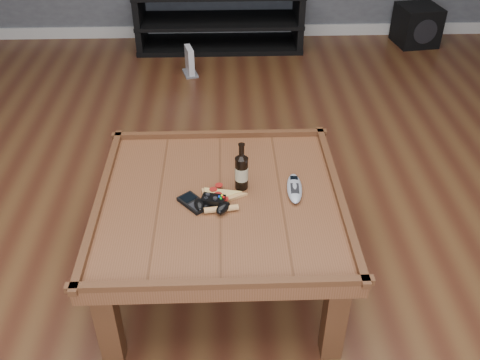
{
  "coord_description": "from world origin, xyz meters",
  "views": [
    {
      "loc": [
        0.02,
        -1.73,
        1.78
      ],
      "look_at": [
        0.08,
        0.03,
        0.52
      ],
      "focal_mm": 40.0,
      "sensor_mm": 36.0,
      "label": 1
    }
  ],
  "objects_px": {
    "game_controller": "(212,204)",
    "pizza_slice": "(219,198)",
    "coffee_table": "(221,209)",
    "smartphone": "(193,203)",
    "remote_control": "(294,188)",
    "beer_bottle": "(241,170)",
    "media_console": "(220,19)",
    "subwoofer": "(417,25)",
    "game_console": "(190,62)"
  },
  "relations": [
    {
      "from": "media_console",
      "to": "game_controller",
      "type": "bearing_deg",
      "value": -90.65
    },
    {
      "from": "coffee_table",
      "to": "beer_bottle",
      "type": "height_order",
      "value": "beer_bottle"
    },
    {
      "from": "pizza_slice",
      "to": "remote_control",
      "type": "relative_size",
      "value": 1.26
    },
    {
      "from": "beer_bottle",
      "to": "pizza_slice",
      "type": "distance_m",
      "value": 0.15
    },
    {
      "from": "coffee_table",
      "to": "remote_control",
      "type": "distance_m",
      "value": 0.32
    },
    {
      "from": "subwoofer",
      "to": "game_console",
      "type": "distance_m",
      "value": 2.03
    },
    {
      "from": "game_controller",
      "to": "coffee_table",
      "type": "bearing_deg",
      "value": 77.11
    },
    {
      "from": "coffee_table",
      "to": "subwoofer",
      "type": "height_order",
      "value": "coffee_table"
    },
    {
      "from": "beer_bottle",
      "to": "subwoofer",
      "type": "relative_size",
      "value": 0.57
    },
    {
      "from": "remote_control",
      "to": "coffee_table",
      "type": "bearing_deg",
      "value": -169.43
    },
    {
      "from": "media_console",
      "to": "beer_bottle",
      "type": "bearing_deg",
      "value": -88.09
    },
    {
      "from": "media_console",
      "to": "game_controller",
      "type": "xyz_separation_m",
      "value": [
        -0.03,
        -2.81,
        0.23
      ]
    },
    {
      "from": "game_controller",
      "to": "subwoofer",
      "type": "distance_m",
      "value": 3.34
    },
    {
      "from": "coffee_table",
      "to": "smartphone",
      "type": "distance_m",
      "value": 0.13
    },
    {
      "from": "game_controller",
      "to": "smartphone",
      "type": "relative_size",
      "value": 1.1
    },
    {
      "from": "remote_control",
      "to": "game_console",
      "type": "height_order",
      "value": "remote_control"
    },
    {
      "from": "beer_bottle",
      "to": "subwoofer",
      "type": "height_order",
      "value": "beer_bottle"
    },
    {
      "from": "remote_control",
      "to": "subwoofer",
      "type": "bearing_deg",
      "value": 66.66
    },
    {
      "from": "smartphone",
      "to": "subwoofer",
      "type": "distance_m",
      "value": 3.36
    },
    {
      "from": "beer_bottle",
      "to": "game_console",
      "type": "xyz_separation_m",
      "value": [
        -0.33,
        2.12,
        -0.44
      ]
    },
    {
      "from": "pizza_slice",
      "to": "beer_bottle",
      "type": "bearing_deg",
      "value": 32.41
    },
    {
      "from": "pizza_slice",
      "to": "game_console",
      "type": "height_order",
      "value": "pizza_slice"
    },
    {
      "from": "subwoofer",
      "to": "game_console",
      "type": "xyz_separation_m",
      "value": [
        -1.95,
        -0.58,
        -0.06
      ]
    },
    {
      "from": "media_console",
      "to": "coffee_table",
      "type": "bearing_deg",
      "value": -90.0
    },
    {
      "from": "coffee_table",
      "to": "media_console",
      "type": "bearing_deg",
      "value": 90.0
    },
    {
      "from": "media_console",
      "to": "remote_control",
      "type": "xyz_separation_m",
      "value": [
        0.31,
        -2.71,
        0.22
      ]
    },
    {
      "from": "beer_bottle",
      "to": "remote_control",
      "type": "relative_size",
      "value": 1.02
    },
    {
      "from": "coffee_table",
      "to": "game_controller",
      "type": "distance_m",
      "value": 0.11
    },
    {
      "from": "coffee_table",
      "to": "game_controller",
      "type": "height_order",
      "value": "game_controller"
    },
    {
      "from": "smartphone",
      "to": "coffee_table",
      "type": "bearing_deg",
      "value": -20.66
    },
    {
      "from": "pizza_slice",
      "to": "game_console",
      "type": "distance_m",
      "value": 2.24
    },
    {
      "from": "media_console",
      "to": "remote_control",
      "type": "bearing_deg",
      "value": -83.54
    },
    {
      "from": "subwoofer",
      "to": "media_console",
      "type": "bearing_deg",
      "value": 172.39
    },
    {
      "from": "pizza_slice",
      "to": "game_console",
      "type": "xyz_separation_m",
      "value": [
        -0.23,
        2.2,
        -0.36
      ]
    },
    {
      "from": "smartphone",
      "to": "media_console",
      "type": "bearing_deg",
      "value": 47.39
    },
    {
      "from": "subwoofer",
      "to": "coffee_table",
      "type": "bearing_deg",
      "value": -129.91
    },
    {
      "from": "remote_control",
      "to": "subwoofer",
      "type": "relative_size",
      "value": 0.56
    },
    {
      "from": "smartphone",
      "to": "game_console",
      "type": "height_order",
      "value": "smartphone"
    },
    {
      "from": "game_controller",
      "to": "pizza_slice",
      "type": "height_order",
      "value": "game_controller"
    },
    {
      "from": "subwoofer",
      "to": "remote_control",
      "type": "bearing_deg",
      "value": -125.38
    },
    {
      "from": "smartphone",
      "to": "remote_control",
      "type": "height_order",
      "value": "remote_control"
    },
    {
      "from": "smartphone",
      "to": "game_console",
      "type": "bearing_deg",
      "value": 52.92
    },
    {
      "from": "remote_control",
      "to": "subwoofer",
      "type": "height_order",
      "value": "remote_control"
    },
    {
      "from": "pizza_slice",
      "to": "game_console",
      "type": "relative_size",
      "value": 1.19
    },
    {
      "from": "pizza_slice",
      "to": "smartphone",
      "type": "height_order",
      "value": "pizza_slice"
    },
    {
      "from": "pizza_slice",
      "to": "smartphone",
      "type": "distance_m",
      "value": 0.1
    },
    {
      "from": "beer_bottle",
      "to": "subwoofer",
      "type": "bearing_deg",
      "value": 58.95
    },
    {
      "from": "remote_control",
      "to": "game_controller",
      "type": "bearing_deg",
      "value": -159.8
    },
    {
      "from": "coffee_table",
      "to": "game_controller",
      "type": "bearing_deg",
      "value": -116.9
    },
    {
      "from": "beer_bottle",
      "to": "coffee_table",
      "type": "bearing_deg",
      "value": -141.8
    }
  ]
}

